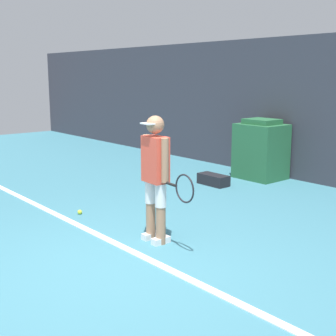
{
  "coord_description": "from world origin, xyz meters",
  "views": [
    {
      "loc": [
        3.99,
        -2.65,
        2.06
      ],
      "look_at": [
        -0.38,
        1.02,
        0.91
      ],
      "focal_mm": 50.0,
      "sensor_mm": 36.0,
      "label": 1
    }
  ],
  "objects_px": {
    "covered_chair": "(261,150)",
    "equipment_bag": "(213,180)",
    "tennis_player": "(156,174)",
    "tennis_ball": "(80,212)"
  },
  "relations": [
    {
      "from": "covered_chair",
      "to": "equipment_bag",
      "type": "height_order",
      "value": "covered_chair"
    },
    {
      "from": "tennis_ball",
      "to": "equipment_bag",
      "type": "height_order",
      "value": "equipment_bag"
    },
    {
      "from": "equipment_bag",
      "to": "tennis_player",
      "type": "bearing_deg",
      "value": -58.25
    },
    {
      "from": "tennis_player",
      "to": "equipment_bag",
      "type": "relative_size",
      "value": 2.56
    },
    {
      "from": "covered_chair",
      "to": "tennis_ball",
      "type": "bearing_deg",
      "value": -92.02
    },
    {
      "from": "tennis_ball",
      "to": "equipment_bag",
      "type": "xyz_separation_m",
      "value": [
        -0.04,
        2.88,
        0.07
      ]
    },
    {
      "from": "equipment_bag",
      "to": "covered_chair",
      "type": "bearing_deg",
      "value": 80.8
    },
    {
      "from": "tennis_player",
      "to": "tennis_ball",
      "type": "height_order",
      "value": "tennis_player"
    },
    {
      "from": "tennis_player",
      "to": "equipment_bag",
      "type": "xyz_separation_m",
      "value": [
        -1.69,
        2.73,
        -0.77
      ]
    },
    {
      "from": "tennis_player",
      "to": "covered_chair",
      "type": "relative_size",
      "value": 1.32
    }
  ]
}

